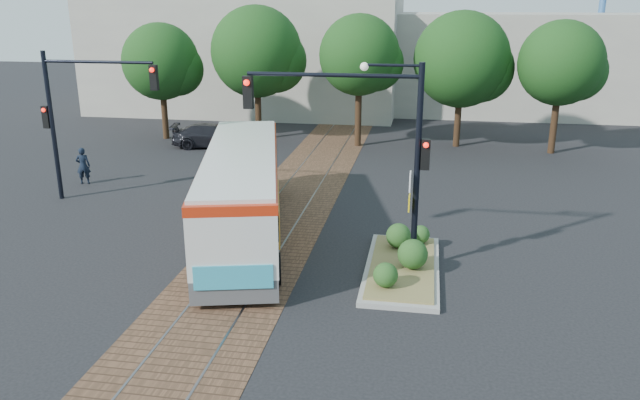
{
  "coord_description": "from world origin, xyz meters",
  "views": [
    {
      "loc": [
        5.31,
        -18.52,
        7.8
      ],
      "look_at": [
        1.99,
        0.65,
        1.6
      ],
      "focal_mm": 35.0,
      "sensor_mm": 36.0,
      "label": 1
    }
  ],
  "objects_px": {
    "traffic_island": "(403,260)",
    "officer": "(83,166)",
    "city_bus": "(242,189)",
    "parked_car": "(213,136)",
    "signal_pole_left": "(76,106)",
    "signal_pole_main": "(375,134)"
  },
  "relations": [
    {
      "from": "parked_car",
      "to": "city_bus",
      "type": "bearing_deg",
      "value": -166.75
    },
    {
      "from": "city_bus",
      "to": "parked_car",
      "type": "relative_size",
      "value": 2.56
    },
    {
      "from": "signal_pole_left",
      "to": "signal_pole_main",
      "type": "bearing_deg",
      "value": -21.45
    },
    {
      "from": "traffic_island",
      "to": "signal_pole_left",
      "type": "bearing_deg",
      "value": 159.64
    },
    {
      "from": "traffic_island",
      "to": "signal_pole_left",
      "type": "xyz_separation_m",
      "value": [
        -13.19,
        4.89,
        3.54
      ]
    },
    {
      "from": "traffic_island",
      "to": "parked_car",
      "type": "relative_size",
      "value": 1.16
    },
    {
      "from": "traffic_island",
      "to": "parked_car",
      "type": "xyz_separation_m",
      "value": [
        -11.3,
        15.18,
        0.32
      ]
    },
    {
      "from": "signal_pole_main",
      "to": "officer",
      "type": "relative_size",
      "value": 3.64
    },
    {
      "from": "city_bus",
      "to": "parked_car",
      "type": "xyz_separation_m",
      "value": [
        -5.67,
        13.1,
        -1.03
      ]
    },
    {
      "from": "traffic_island",
      "to": "signal_pole_left",
      "type": "relative_size",
      "value": 0.87
    },
    {
      "from": "traffic_island",
      "to": "officer",
      "type": "bearing_deg",
      "value": 153.95
    },
    {
      "from": "parked_car",
      "to": "signal_pole_main",
      "type": "bearing_deg",
      "value": -155.73
    },
    {
      "from": "signal_pole_main",
      "to": "signal_pole_left",
      "type": "distance_m",
      "value": 13.14
    },
    {
      "from": "city_bus",
      "to": "parked_car",
      "type": "bearing_deg",
      "value": 99.39
    },
    {
      "from": "signal_pole_main",
      "to": "parked_car",
      "type": "bearing_deg",
      "value": 124.43
    },
    {
      "from": "city_bus",
      "to": "signal_pole_main",
      "type": "xyz_separation_m",
      "value": [
        4.67,
        -1.99,
        2.47
      ]
    },
    {
      "from": "signal_pole_left",
      "to": "parked_car",
      "type": "xyz_separation_m",
      "value": [
        1.89,
        10.28,
        -3.21
      ]
    },
    {
      "from": "traffic_island",
      "to": "officer",
      "type": "distance_m",
      "value": 16.17
    },
    {
      "from": "traffic_island",
      "to": "signal_pole_main",
      "type": "height_order",
      "value": "signal_pole_main"
    },
    {
      "from": "city_bus",
      "to": "traffic_island",
      "type": "xyz_separation_m",
      "value": [
        5.63,
        -2.08,
        -1.36
      ]
    },
    {
      "from": "city_bus",
      "to": "officer",
      "type": "xyz_separation_m",
      "value": [
        -8.89,
        5.02,
        -0.86
      ]
    },
    {
      "from": "signal_pole_main",
      "to": "parked_car",
      "type": "height_order",
      "value": "signal_pole_main"
    }
  ]
}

